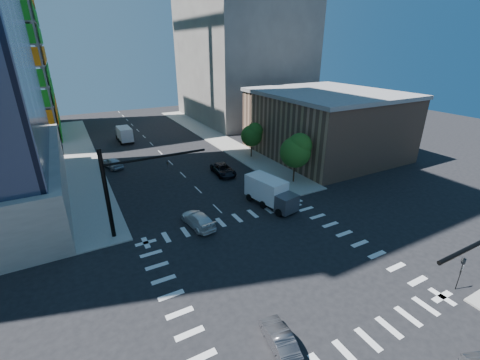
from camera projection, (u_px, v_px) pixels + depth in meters
ground at (276, 266)px, 27.58m from camera, size 160.00×160.00×0.00m
road_markings at (276, 266)px, 27.58m from camera, size 20.00×20.00×0.01m
sidewalk_ne at (215, 138)px, 65.39m from camera, size 5.00×60.00×0.15m
sidewalk_nw at (81, 157)px, 54.35m from camera, size 5.00×60.00×0.15m
commercial_building at (326, 123)px, 54.31m from camera, size 20.50×22.50×10.60m
bg_building_ne at (242, 60)px, 78.47m from camera, size 24.00×30.00×28.00m
signal_mast_nw at (122, 183)px, 30.31m from camera, size 10.20×0.40×9.00m
tree_south at (297, 150)px, 42.56m from camera, size 4.16×4.16×6.82m
tree_north at (252, 134)px, 52.66m from camera, size 3.54×3.52×5.78m
no_parking_sign at (460, 275)px, 24.49m from camera, size 0.30×0.06×2.20m
car_nb_far at (223, 170)px, 46.86m from camera, size 2.75×5.45×1.48m
car_sb_near at (198, 220)px, 33.51m from camera, size 2.63×5.28×1.47m
car_sb_mid at (112, 163)px, 49.41m from camera, size 3.03×4.90×1.56m
car_sb_cross at (279, 339)px, 20.08m from camera, size 1.92×3.99×1.26m
box_truck_near at (272, 195)px, 37.38m from camera, size 3.74×6.56×3.24m
box_truck_far at (124, 135)px, 62.62m from camera, size 2.53×5.71×2.97m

